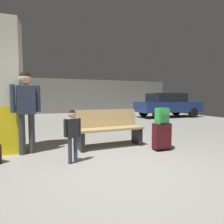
# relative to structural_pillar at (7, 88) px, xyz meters

# --- Properties ---
(ground_plane) EXTENTS (18.00, 18.00, 0.10)m
(ground_plane) POSITION_rel_structural_pillar_xyz_m (2.02, 2.19, -1.43)
(ground_plane) COLOR gray
(garage_back_wall) EXTENTS (18.00, 0.12, 2.80)m
(garage_back_wall) POSITION_rel_structural_pillar_xyz_m (2.02, 11.05, 0.02)
(garage_back_wall) COLOR slate
(garage_back_wall) RESTS_ON ground_plane
(structural_pillar) EXTENTS (0.57, 0.57, 2.79)m
(structural_pillar) POSITION_rel_structural_pillar_xyz_m (0.00, 0.00, 0.00)
(structural_pillar) COLOR yellow
(structural_pillar) RESTS_ON ground_plane
(bench) EXTENTS (1.65, 0.69, 0.89)m
(bench) POSITION_rel_structural_pillar_xyz_m (2.20, -0.24, -0.94)
(bench) COLOR tan
(bench) RESTS_ON ground_plane
(suitcase) EXTENTS (0.38, 0.24, 0.60)m
(suitcase) POSITION_rel_structural_pillar_xyz_m (3.21, -0.92, -1.06)
(suitcase) COLOR #471419
(suitcase) RESTS_ON ground_plane
(backpack_bright) EXTENTS (0.30, 0.22, 0.34)m
(backpack_bright) POSITION_rel_structural_pillar_xyz_m (3.21, -0.92, -0.61)
(backpack_bright) COLOR green
(backpack_bright) RESTS_ON suitcase
(child) EXTENTS (0.31, 0.18, 0.95)m
(child) POSITION_rel_structural_pillar_xyz_m (1.23, -1.15, -0.80)
(child) COLOR #33384C
(child) RESTS_ON ground_plane
(adult) EXTENTS (0.55, 0.29, 1.69)m
(adult) POSITION_rel_structural_pillar_xyz_m (0.39, -0.29, -0.34)
(adult) COLOR #38383D
(adult) RESTS_ON ground_plane
(parked_car_side) EXTENTS (4.16, 1.92, 1.51)m
(parked_car_side) POSITION_rel_structural_pillar_xyz_m (7.87, 5.63, -0.58)
(parked_car_side) COLOR navy
(parked_car_side) RESTS_ON ground_plane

